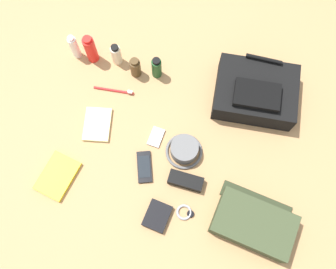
# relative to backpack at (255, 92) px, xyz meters

# --- Properties ---
(ground_plane) EXTENTS (2.64, 2.02, 0.02)m
(ground_plane) POSITION_rel_backpack_xyz_m (-0.31, -0.27, -0.07)
(ground_plane) COLOR #A97E4F
(ground_plane) RESTS_ON ground
(backpack) EXTENTS (0.36, 0.29, 0.14)m
(backpack) POSITION_rel_backpack_xyz_m (0.00, 0.00, 0.00)
(backpack) COLOR black
(backpack) RESTS_ON ground_plane
(toiletry_pouch) EXTENTS (0.32, 0.26, 0.09)m
(toiletry_pouch) POSITION_rel_backpack_xyz_m (0.09, -0.54, -0.02)
(toiletry_pouch) COLOR #384228
(toiletry_pouch) RESTS_ON ground_plane
(bucket_hat) EXTENTS (0.15, 0.15, 0.07)m
(bucket_hat) POSITION_rel_backpack_xyz_m (-0.23, -0.31, -0.03)
(bucket_hat) COLOR slate
(bucket_hat) RESTS_ON ground_plane
(toothpaste_tube) EXTENTS (0.04, 0.04, 0.14)m
(toothpaste_tube) POSITION_rel_backpack_xyz_m (-0.81, 0.02, 0.01)
(toothpaste_tube) COLOR white
(toothpaste_tube) RESTS_ON ground_plane
(sunscreen_spray) EXTENTS (0.05, 0.05, 0.16)m
(sunscreen_spray) POSITION_rel_backpack_xyz_m (-0.74, 0.02, 0.02)
(sunscreen_spray) COLOR red
(sunscreen_spray) RESTS_ON ground_plane
(lotion_bottle) EXTENTS (0.04, 0.04, 0.12)m
(lotion_bottle) POSITION_rel_backpack_xyz_m (-0.63, 0.03, -0.00)
(lotion_bottle) COLOR beige
(lotion_bottle) RESTS_ON ground_plane
(cologne_bottle) EXTENTS (0.05, 0.05, 0.11)m
(cologne_bottle) POSITION_rel_backpack_xyz_m (-0.53, -0.01, -0.01)
(cologne_bottle) COLOR #473319
(cologne_bottle) RESTS_ON ground_plane
(shampoo_bottle) EXTENTS (0.04, 0.04, 0.12)m
(shampoo_bottle) POSITION_rel_backpack_xyz_m (-0.44, 0.01, -0.00)
(shampoo_bottle) COLOR #19471E
(shampoo_bottle) RESTS_ON ground_plane
(paperback_novel) EXTENTS (0.16, 0.20, 0.02)m
(paperback_novel) POSITION_rel_backpack_xyz_m (-0.71, -0.54, -0.05)
(paperback_novel) COLOR yellow
(paperback_novel) RESTS_ON ground_plane
(cell_phone) EXTENTS (0.10, 0.14, 0.01)m
(cell_phone) POSITION_rel_backpack_xyz_m (-0.38, -0.42, -0.05)
(cell_phone) COLOR black
(cell_phone) RESTS_ON ground_plane
(media_player) EXTENTS (0.06, 0.09, 0.01)m
(media_player) POSITION_rel_backpack_xyz_m (-0.36, -0.28, -0.05)
(media_player) COLOR #B7B7BC
(media_player) RESTS_ON ground_plane
(wristwatch) EXTENTS (0.07, 0.06, 0.01)m
(wristwatch) POSITION_rel_backpack_xyz_m (-0.17, -0.56, -0.05)
(wristwatch) COLOR #99999E
(wristwatch) RESTS_ON ground_plane
(toothbrush) EXTENTS (0.18, 0.02, 0.02)m
(toothbrush) POSITION_rel_backpack_xyz_m (-0.59, -0.12, -0.05)
(toothbrush) COLOR red
(toothbrush) RESTS_ON ground_plane
(wallet) EXTENTS (0.10, 0.12, 0.02)m
(wallet) POSITION_rel_backpack_xyz_m (-0.27, -0.60, -0.05)
(wallet) COLOR black
(wallet) RESTS_ON ground_plane
(notepad) EXTENTS (0.14, 0.17, 0.02)m
(notepad) POSITION_rel_backpack_xyz_m (-0.62, -0.29, -0.05)
(notepad) COLOR beige
(notepad) RESTS_ON ground_plane
(sunglasses_case) EXTENTS (0.14, 0.06, 0.04)m
(sunglasses_case) POSITION_rel_backpack_xyz_m (-0.20, -0.44, -0.04)
(sunglasses_case) COLOR black
(sunglasses_case) RESTS_ON ground_plane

